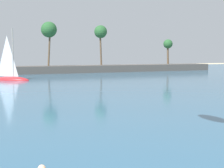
% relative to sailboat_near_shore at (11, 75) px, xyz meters
% --- Properties ---
extents(sailboat_near_shore, '(6.29, 5.79, 9.55)m').
position_rel_sailboat_near_shore_xyz_m(sailboat_near_shore, '(0.00, 0.00, 0.00)').
color(sailboat_near_shore, red).
rests_on(sailboat_near_shore, sea).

